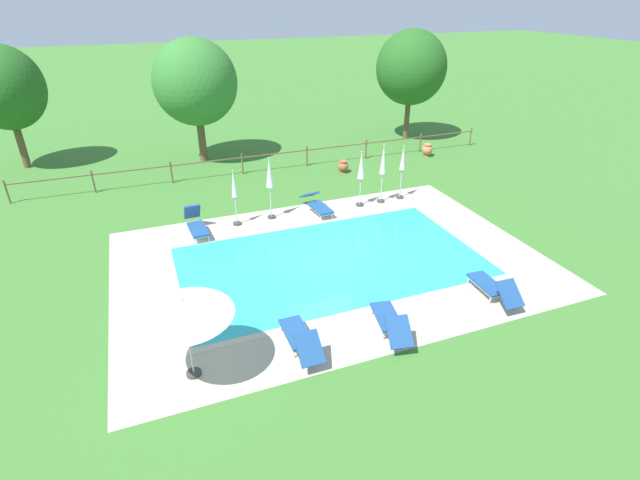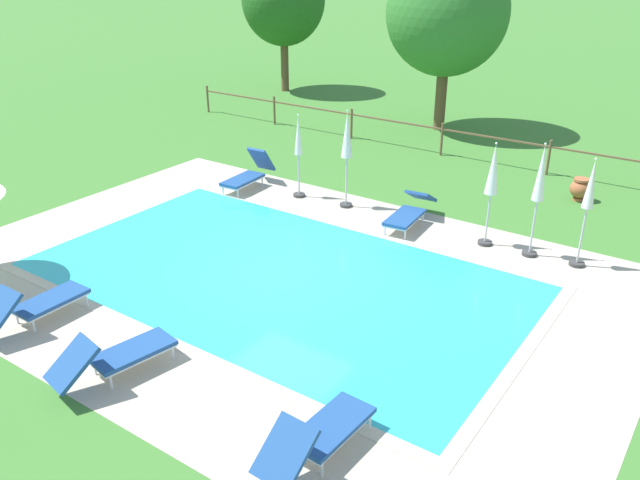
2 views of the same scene
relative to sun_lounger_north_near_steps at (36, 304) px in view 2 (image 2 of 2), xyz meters
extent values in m
plane|color=#3D752D|center=(2.43, 3.84, -0.37)|extent=(160.00, 160.00, 0.00)
cube|color=#B2A893|center=(2.43, 3.84, -0.37)|extent=(14.06, 9.75, 0.01)
cube|color=#2DB7C6|center=(2.43, 3.84, -0.37)|extent=(9.99, 5.67, 0.01)
cube|color=#C0B59F|center=(2.43, 6.80, -0.37)|extent=(10.47, 0.24, 0.01)
cube|color=#C0B59F|center=(2.43, 0.89, -0.37)|extent=(10.47, 0.24, 0.01)
cube|color=#C0B59F|center=(7.55, 3.84, -0.37)|extent=(0.24, 5.67, 0.01)
cube|color=#C0B59F|center=(-2.68, 3.84, -0.37)|extent=(0.24, 5.67, 0.01)
cube|color=navy|center=(0.00, 0.29, -0.06)|extent=(0.60, 1.30, 0.07)
cube|color=silver|center=(0.00, 0.29, -0.11)|extent=(0.57, 1.27, 0.04)
cylinder|color=silver|center=(-0.26, 0.84, -0.23)|extent=(0.04, 0.04, 0.28)
cylinder|color=silver|center=(0.25, 0.84, -0.23)|extent=(0.04, 0.04, 0.28)
cylinder|color=silver|center=(-0.25, -0.27, -0.23)|extent=(0.04, 0.04, 0.28)
cylinder|color=silver|center=(0.26, -0.27, -0.23)|extent=(0.04, 0.04, 0.28)
cube|color=navy|center=(2.51, 0.06, -0.06)|extent=(0.83, 1.39, 0.07)
cube|color=navy|center=(2.32, -0.92, 0.19)|extent=(0.72, 0.82, 0.55)
cube|color=silver|center=(2.51, 0.06, -0.11)|extent=(0.80, 1.36, 0.04)
cylinder|color=silver|center=(2.36, 0.65, -0.23)|extent=(0.04, 0.04, 0.28)
cylinder|color=silver|center=(2.86, 0.55, -0.23)|extent=(0.04, 0.04, 0.28)
cylinder|color=silver|center=(2.16, -0.44, -0.23)|extent=(0.04, 0.04, 0.28)
cylinder|color=silver|center=(2.66, -0.54, -0.23)|extent=(0.04, 0.04, 0.28)
cube|color=navy|center=(-1.48, 7.30, -0.06)|extent=(0.67, 1.33, 0.07)
cube|color=navy|center=(-1.53, 8.19, 0.28)|extent=(0.63, 0.58, 0.72)
cube|color=silver|center=(-1.48, 7.30, -0.11)|extent=(0.64, 1.30, 0.04)
cylinder|color=silver|center=(-1.19, 6.76, -0.23)|extent=(0.04, 0.04, 0.28)
cylinder|color=silver|center=(-1.70, 6.73, -0.23)|extent=(0.04, 0.04, 0.28)
cylinder|color=silver|center=(-1.26, 7.87, -0.23)|extent=(0.04, 0.04, 0.28)
cylinder|color=silver|center=(-1.77, 7.84, -0.23)|extent=(0.04, 0.04, 0.28)
cube|color=navy|center=(6.10, 0.40, -0.06)|extent=(0.66, 1.33, 0.07)
cube|color=navy|center=(6.06, -0.58, 0.20)|extent=(0.63, 0.73, 0.57)
cube|color=silver|center=(6.10, 0.40, -0.11)|extent=(0.63, 1.30, 0.04)
cylinder|color=silver|center=(5.87, 0.96, -0.23)|extent=(0.04, 0.04, 0.28)
cylinder|color=silver|center=(6.38, 0.94, -0.23)|extent=(0.04, 0.04, 0.28)
cylinder|color=silver|center=(5.83, -0.14, -0.23)|extent=(0.04, 0.04, 0.28)
cylinder|color=silver|center=(6.33, -0.16, -0.23)|extent=(0.04, 0.04, 0.28)
cube|color=navy|center=(3.45, 7.46, -0.06)|extent=(0.72, 1.35, 0.07)
cube|color=navy|center=(3.35, 8.48, 0.14)|extent=(0.67, 0.83, 0.46)
cube|color=silver|center=(3.45, 7.46, -0.11)|extent=(0.68, 1.32, 0.04)
cylinder|color=silver|center=(3.75, 6.93, -0.23)|extent=(0.04, 0.04, 0.28)
cylinder|color=silver|center=(3.24, 6.89, -0.23)|extent=(0.04, 0.04, 0.28)
cylinder|color=silver|center=(3.65, 8.03, -0.23)|extent=(0.04, 0.04, 0.28)
cylinder|color=silver|center=(3.14, 7.99, -0.23)|extent=(0.04, 0.04, 0.28)
cylinder|color=#383838|center=(5.36, 7.75, -0.33)|extent=(0.32, 0.32, 0.08)
cylinder|color=#B2B5B7|center=(5.36, 7.75, 0.24)|extent=(0.04, 0.04, 1.23)
cone|color=white|center=(5.36, 7.75, 1.42)|extent=(0.28, 0.28, 1.12)
sphere|color=white|center=(5.36, 7.75, 1.99)|extent=(0.05, 0.05, 0.05)
cylinder|color=#383838|center=(7.37, 7.85, -0.33)|extent=(0.32, 0.32, 0.08)
cylinder|color=#B2B5B7|center=(7.37, 7.85, 0.29)|extent=(0.04, 0.04, 1.33)
cone|color=white|center=(7.37, 7.85, 1.46)|extent=(0.24, 0.24, 1.01)
sphere|color=white|center=(7.37, 7.85, 1.98)|extent=(0.05, 0.05, 0.05)
cylinder|color=#383838|center=(1.51, 7.91, -0.33)|extent=(0.32, 0.32, 0.08)
cylinder|color=#B2B5B7|center=(1.51, 7.91, 0.29)|extent=(0.04, 0.04, 1.34)
cone|color=white|center=(1.51, 7.91, 1.54)|extent=(0.29, 0.29, 1.15)
sphere|color=white|center=(1.51, 7.91, 2.13)|extent=(0.05, 0.05, 0.05)
cylinder|color=#383838|center=(6.38, 7.77, -0.33)|extent=(0.32, 0.32, 0.08)
cylinder|color=#B2B5B7|center=(6.38, 7.77, 0.28)|extent=(0.04, 0.04, 1.30)
cone|color=white|center=(6.38, 7.77, 1.52)|extent=(0.25, 0.25, 1.20)
sphere|color=white|center=(6.38, 7.77, 2.15)|extent=(0.05, 0.05, 0.05)
cylinder|color=#383838|center=(0.08, 7.80, -0.33)|extent=(0.32, 0.32, 0.08)
cylinder|color=#B2B5B7|center=(0.08, 7.80, 0.22)|extent=(0.04, 0.04, 1.18)
cone|color=white|center=(0.08, 7.80, 1.32)|extent=(0.21, 0.21, 1.02)
sphere|color=white|center=(0.08, 7.80, 1.85)|extent=(0.05, 0.05, 0.05)
cylinder|color=#A85B38|center=(6.35, 11.80, -0.33)|extent=(0.30, 0.30, 0.08)
ellipsoid|color=#A85B38|center=(6.35, 11.80, -0.04)|extent=(0.54, 0.54, 0.50)
cylinder|color=#A85B38|center=(6.35, 11.80, 0.21)|extent=(0.40, 0.40, 0.06)
cylinder|color=brown|center=(-8.60, 13.39, 0.15)|extent=(0.08, 0.08, 1.05)
cylinder|color=brown|center=(-5.20, 13.39, 0.15)|extent=(0.08, 0.08, 1.05)
cylinder|color=brown|center=(-1.80, 13.39, 0.15)|extent=(0.08, 0.08, 1.05)
cylinder|color=brown|center=(1.60, 13.39, 0.15)|extent=(0.08, 0.08, 1.05)
cylinder|color=brown|center=(5.00, 13.39, 0.15)|extent=(0.08, 0.08, 1.05)
cube|color=brown|center=(3.30, 13.39, 0.48)|extent=(23.80, 0.05, 0.05)
cylinder|color=brown|center=(-8.58, 18.44, 0.87)|extent=(0.35, 0.35, 2.49)
cylinder|color=brown|center=(0.15, 16.30, 0.85)|extent=(0.39, 0.39, 2.45)
ellipsoid|color=#33752D|center=(0.15, 16.30, 3.68)|extent=(4.19, 4.19, 4.27)
camera|label=1|loc=(-2.96, -9.03, 7.80)|focal=26.70mm
camera|label=2|loc=(9.93, -5.40, 5.90)|focal=36.58mm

